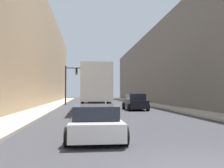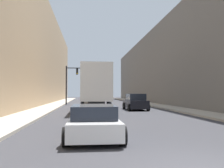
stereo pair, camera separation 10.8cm
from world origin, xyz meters
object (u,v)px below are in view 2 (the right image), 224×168
suv_car (135,102)px  traffic_signal_gantry (79,77)px  semi_truck (94,87)px  sedan_car (93,122)px

suv_car → traffic_signal_gantry: 13.72m
semi_truck → traffic_signal_gantry: bearing=99.4°
suv_car → traffic_signal_gantry: (-6.12, 11.82, 3.31)m
sedan_car → semi_truck: bearing=88.1°
sedan_car → traffic_signal_gantry: traffic_signal_gantry is taller
suv_car → traffic_signal_gantry: size_ratio=0.72×
sedan_car → traffic_signal_gantry: size_ratio=0.71×
suv_car → traffic_signal_gantry: traffic_signal_gantry is taller
semi_truck → suv_car: bearing=-6.0°
sedan_car → suv_car: bearing=72.8°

